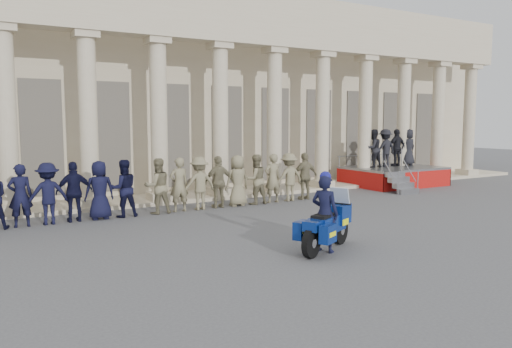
# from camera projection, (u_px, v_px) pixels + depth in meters

# --- Properties ---
(ground) EXTENTS (90.00, 90.00, 0.00)m
(ground) POSITION_uv_depth(u_px,v_px,m) (312.00, 243.00, 13.06)
(ground) COLOR #48484B
(ground) RESTS_ON ground
(building) EXTENTS (40.00, 12.50, 9.00)m
(building) POSITION_uv_depth(u_px,v_px,m) (138.00, 94.00, 25.24)
(building) COLOR #BFAF8F
(building) RESTS_ON ground
(officer_rank) EXTENTS (17.88, 0.73, 1.92)m
(officer_rank) POSITION_uv_depth(u_px,v_px,m) (95.00, 190.00, 16.07)
(officer_rank) COLOR black
(officer_rank) RESTS_ON ground
(reviewing_stand) EXTENTS (4.54, 4.28, 2.78)m
(reviewing_stand) POSITION_uv_depth(u_px,v_px,m) (392.00, 155.00, 24.67)
(reviewing_stand) COLOR gray
(reviewing_stand) RESTS_ON ground
(motorcycle) EXTENTS (2.16, 1.45, 1.50)m
(motorcycle) POSITION_uv_depth(u_px,v_px,m) (327.00, 225.00, 12.28)
(motorcycle) COLOR black
(motorcycle) RESTS_ON ground
(rider) EXTENTS (0.71, 0.82, 1.99)m
(rider) POSITION_uv_depth(u_px,v_px,m) (325.00, 212.00, 12.13)
(rider) COLOR black
(rider) RESTS_ON ground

